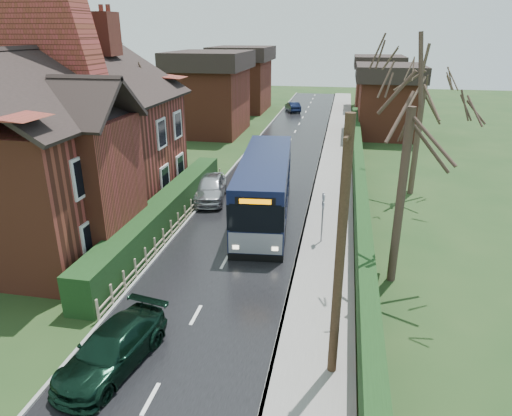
% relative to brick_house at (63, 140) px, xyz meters
% --- Properties ---
extents(ground, '(140.00, 140.00, 0.00)m').
position_rel_brick_house_xyz_m(ground, '(8.73, -4.78, -4.38)').
color(ground, '#2B401B').
rests_on(ground, ground).
extents(road, '(6.00, 100.00, 0.02)m').
position_rel_brick_house_xyz_m(road, '(8.73, 5.22, -4.37)').
color(road, black).
rests_on(road, ground).
extents(pavement, '(2.50, 100.00, 0.14)m').
position_rel_brick_house_xyz_m(pavement, '(12.98, 5.22, -4.31)').
color(pavement, slate).
rests_on(pavement, ground).
extents(kerb_right, '(0.12, 100.00, 0.14)m').
position_rel_brick_house_xyz_m(kerb_right, '(11.78, 5.22, -4.31)').
color(kerb_right, gray).
rests_on(kerb_right, ground).
extents(kerb_left, '(0.12, 100.00, 0.10)m').
position_rel_brick_house_xyz_m(kerb_left, '(5.68, 5.22, -4.33)').
color(kerb_left, gray).
rests_on(kerb_left, ground).
extents(front_hedge, '(1.20, 16.00, 1.60)m').
position_rel_brick_house_xyz_m(front_hedge, '(4.83, 0.22, -3.58)').
color(front_hedge, black).
rests_on(front_hedge, ground).
extents(picket_fence, '(0.10, 16.00, 0.90)m').
position_rel_brick_house_xyz_m(picket_fence, '(5.58, 0.22, -3.93)').
color(picket_fence, tan).
rests_on(picket_fence, ground).
extents(right_wall_hedge, '(0.60, 50.00, 1.80)m').
position_rel_brick_house_xyz_m(right_wall_hedge, '(14.53, 5.22, -3.36)').
color(right_wall_hedge, brown).
rests_on(right_wall_hedge, ground).
extents(brick_house, '(9.30, 14.60, 10.30)m').
position_rel_brick_house_xyz_m(brick_house, '(0.00, 0.00, 0.00)').
color(brick_house, brown).
rests_on(brick_house, ground).
extents(bus, '(3.43, 10.85, 3.24)m').
position_rel_brick_house_xyz_m(bus, '(9.54, 2.80, -2.77)').
color(bus, '#0E1533').
rests_on(bus, ground).
extents(car_silver, '(2.45, 4.57, 1.48)m').
position_rel_brick_house_xyz_m(car_silver, '(5.93, 4.75, -3.64)').
color(car_silver, '#BCBCC2').
rests_on(car_silver, ground).
extents(car_green, '(2.40, 4.40, 1.21)m').
position_rel_brick_house_xyz_m(car_green, '(7.13, -9.72, -3.77)').
color(car_green, black).
rests_on(car_green, ground).
extents(car_distant, '(2.44, 3.87, 1.20)m').
position_rel_brick_house_xyz_m(car_distant, '(7.12, 37.11, -3.77)').
color(car_distant, '#101832').
rests_on(car_distant, ground).
extents(bus_stop_sign, '(0.15, 0.38, 2.54)m').
position_rel_brick_house_xyz_m(bus_stop_sign, '(12.73, -0.10, -2.70)').
color(bus_stop_sign, slate).
rests_on(bus_stop_sign, ground).
extents(telegraph_pole, '(0.27, 0.97, 7.59)m').
position_rel_brick_house_xyz_m(telegraph_pole, '(13.53, -8.81, -0.54)').
color(telegraph_pole, '#302115').
rests_on(telegraph_pole, ground).
extents(tree_right_near, '(4.57, 4.57, 9.86)m').
position_rel_brick_house_xyz_m(tree_right_near, '(15.69, -2.90, 2.99)').
color(tree_right_near, '#362720').
rests_on(tree_right_near, ground).
extents(tree_right_far, '(4.76, 4.76, 9.20)m').
position_rel_brick_house_xyz_m(tree_right_far, '(17.73, 8.16, 2.50)').
color(tree_right_far, '#3E3025').
rests_on(tree_right_far, ground).
extents(tree_house_side, '(4.70, 4.70, 10.68)m').
position_rel_brick_house_xyz_m(tree_house_side, '(-0.25, 5.48, 3.61)').
color(tree_house_side, '#3E3024').
rests_on(tree_house_side, ground).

